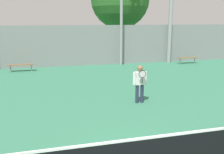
# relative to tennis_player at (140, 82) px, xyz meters

# --- Properties ---
(tennis_player) EXTENTS (0.60, 0.41, 1.59)m
(tennis_player) POSITION_rel_tennis_player_xyz_m (0.00, 0.00, 0.00)
(tennis_player) COLOR #282D47
(tennis_player) RESTS_ON ground_plane
(bench_courtside_near) EXTENTS (1.68, 0.40, 0.49)m
(bench_courtside_near) POSITION_rel_tennis_player_xyz_m (-5.22, 8.47, -0.47)
(bench_courtside_near) COLOR brown
(bench_courtside_near) RESTS_ON ground_plane
(bench_courtside_far) EXTENTS (1.62, 0.40, 0.49)m
(bench_courtside_far) POSITION_rel_tennis_player_xyz_m (7.35, 8.47, -0.47)
(bench_courtside_far) COLOR brown
(bench_courtside_far) RESTS_ON ground_plane
(back_fence) EXTENTS (33.16, 0.06, 3.02)m
(back_fence) POSITION_rel_tennis_player_xyz_m (-1.73, 9.73, 0.60)
(back_fence) COLOR gray
(back_fence) RESTS_ON ground_plane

